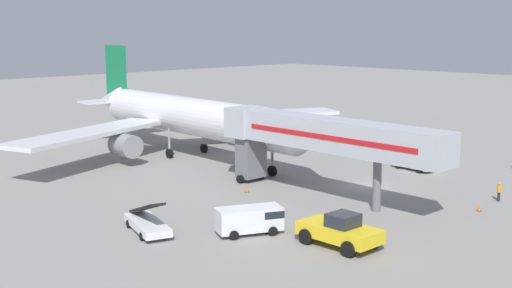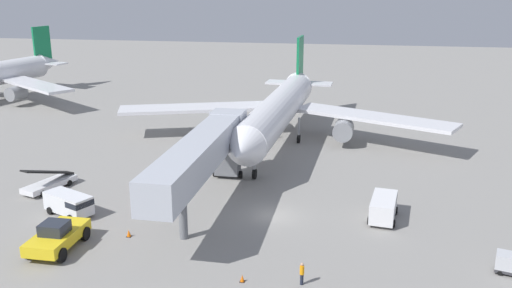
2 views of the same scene
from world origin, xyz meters
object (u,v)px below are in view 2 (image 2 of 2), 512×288
at_px(service_van_rear_left, 384,206).
at_px(safety_cone_bravo, 189,182).
at_px(belt_loader_truck, 49,183).
at_px(jet_bridge, 205,152).
at_px(safety_cone_charlie, 242,278).
at_px(safety_cone_alpha, 129,233).
at_px(airplane_at_gate, 280,109).
at_px(service_van_outer_left, 70,203).
at_px(pushback_tug, 57,236).
at_px(ground_crew_worker_foreground, 302,273).

bearing_deg(service_van_rear_left, safety_cone_bravo, 165.52).
distance_m(belt_loader_truck, service_van_rear_left, 33.02).
distance_m(jet_bridge, safety_cone_charlie, 14.70).
bearing_deg(safety_cone_alpha, safety_cone_charlie, -26.20).
bearing_deg(safety_cone_bravo, airplane_at_gate, 67.77).
relative_size(airplane_at_gate, safety_cone_charlie, 82.92).
height_order(safety_cone_alpha, safety_cone_charlie, safety_cone_alpha).
distance_m(belt_loader_truck, service_van_outer_left, 7.59).
relative_size(jet_bridge, service_van_rear_left, 4.74).
bearing_deg(pushback_tug, service_van_outer_left, 110.93).
height_order(jet_bridge, pushback_tug, jet_bridge).
distance_m(service_van_rear_left, safety_cone_alpha, 22.10).
bearing_deg(service_van_outer_left, safety_cone_charlie, -25.67).
height_order(jet_bridge, service_van_rear_left, jet_bridge).
height_order(pushback_tug, service_van_rear_left, pushback_tug).
bearing_deg(service_van_outer_left, airplane_at_gate, 60.01).
bearing_deg(service_van_outer_left, service_van_rear_left, 8.79).
xyz_separation_m(service_van_rear_left, ground_crew_worker_foreground, (-5.98, -12.37, -0.28)).
relative_size(service_van_outer_left, ground_crew_worker_foreground, 3.09).
relative_size(service_van_outer_left, safety_cone_alpha, 8.29).
bearing_deg(safety_cone_bravo, ground_crew_worker_foreground, -52.23).
relative_size(pushback_tug, safety_cone_bravo, 10.53).
bearing_deg(airplane_at_gate, service_van_outer_left, -119.99).
bearing_deg(safety_cone_charlie, airplane_at_gate, 93.79).
height_order(jet_bridge, ground_crew_worker_foreground, jet_bridge).
bearing_deg(belt_loader_truck, service_van_rear_left, -2.03).
relative_size(airplane_at_gate, belt_loader_truck, 7.46).
relative_size(belt_loader_truck, ground_crew_worker_foreground, 3.63).
bearing_deg(safety_cone_alpha, belt_loader_truck, 144.62).
relative_size(pushback_tug, safety_cone_charlie, 10.58).
xyz_separation_m(pushback_tug, service_van_outer_left, (-2.41, 6.30, 0.02)).
height_order(jet_bridge, safety_cone_charlie, jet_bridge).
distance_m(ground_crew_worker_foreground, safety_cone_charlie, 4.19).
relative_size(belt_loader_truck, service_van_rear_left, 1.22).
xyz_separation_m(pushback_tug, safety_cone_alpha, (4.57, 3.07, -0.80)).
height_order(pushback_tug, safety_cone_bravo, pushback_tug).
relative_size(belt_loader_truck, safety_cone_alpha, 9.73).
bearing_deg(safety_cone_charlie, jet_bridge, 116.05).
xyz_separation_m(jet_bridge, safety_cone_bravo, (-3.32, 5.42, -5.17)).
xyz_separation_m(airplane_at_gate, safety_cone_charlie, (2.32, -35.02, -4.32)).
bearing_deg(ground_crew_worker_foreground, safety_cone_bravo, 127.77).
bearing_deg(airplane_at_gate, safety_cone_charlie, -86.21).
xyz_separation_m(safety_cone_alpha, safety_cone_charlie, (10.66, -5.24, -0.04)).
relative_size(jet_bridge, belt_loader_truck, 3.90).
distance_m(service_van_rear_left, safety_cone_charlie, 16.30).
relative_size(airplane_at_gate, service_van_outer_left, 8.76).
relative_size(jet_bridge, pushback_tug, 4.10).
relative_size(service_van_outer_left, safety_cone_charlie, 9.47).
xyz_separation_m(service_van_outer_left, safety_cone_alpha, (6.98, -3.23, -0.83)).
bearing_deg(jet_bridge, pushback_tug, -132.01).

